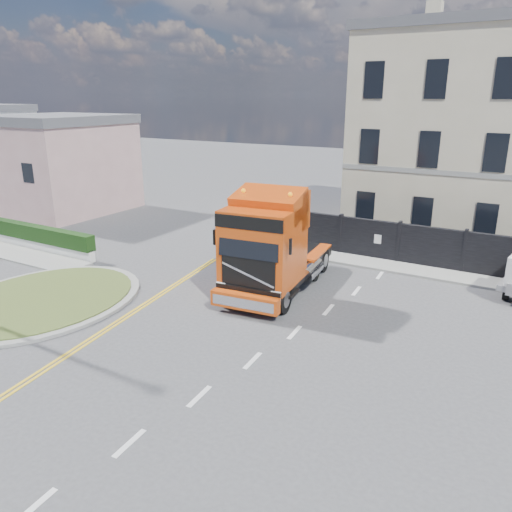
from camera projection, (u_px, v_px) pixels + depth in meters
The scene contains 10 objects.
ground at pixel (230, 311), 19.09m from camera, with size 120.00×120.00×0.00m, color #424244.
traffic_island at pixel (42, 300), 19.93m from camera, with size 6.80×6.80×0.17m.
hedge_wall at pixel (38, 237), 26.29m from camera, with size 8.00×0.55×1.35m.
pavement_side at pixel (21, 255), 25.60m from camera, with size 8.50×1.80×0.10m, color gray.
seaside_bldg_pink at pixel (60, 168), 35.11m from camera, with size 8.00×8.00×6.00m, color #C59C99.
seaside_bldg_cream at pixel (15, 164), 40.72m from camera, with size 9.00×8.00×5.00m, color silver.
hoarding_fence at pixel (454, 251), 23.08m from camera, with size 18.80×0.25×2.00m.
georgian_building at pixel (477, 134), 28.05m from camera, with size 12.30×10.30×12.80m.
pavement_far at pixel (435, 274), 22.89m from camera, with size 20.00×1.60×0.12m, color gray.
truck at pixel (270, 250), 20.13m from camera, with size 3.41×7.44×4.31m.
Camera 1 is at (9.65, -14.66, 7.88)m, focal length 35.00 mm.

